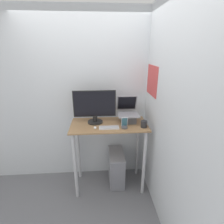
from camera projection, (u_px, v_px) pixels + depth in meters
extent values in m
plane|color=slate|center=(110.00, 197.00, 2.56)|extent=(12.00, 12.00, 0.00)
cube|color=silver|center=(108.00, 100.00, 2.70)|extent=(6.00, 0.05, 2.60)
cube|color=silver|center=(160.00, 113.00, 2.16)|extent=(0.05, 6.00, 2.60)
cube|color=#BF3F3F|center=(152.00, 81.00, 2.35)|extent=(0.01, 0.43, 0.40)
cube|color=#936D47|center=(109.00, 125.00, 2.46)|extent=(1.07, 0.54, 0.02)
cylinder|color=#B7B7BC|center=(75.00, 167.00, 2.40)|extent=(0.05, 0.05, 1.03)
cylinder|color=#B7B7BC|center=(144.00, 164.00, 2.47)|extent=(0.05, 0.05, 1.03)
cylinder|color=#B7B7BC|center=(78.00, 150.00, 2.80)|extent=(0.05, 0.05, 1.03)
cylinder|color=#B7B7BC|center=(138.00, 148.00, 2.87)|extent=(0.05, 0.05, 1.03)
cube|color=#4C4C51|center=(128.00, 119.00, 2.50)|extent=(0.21, 0.17, 0.11)
cube|color=gray|center=(128.00, 115.00, 2.48)|extent=(0.29, 0.25, 0.02)
cube|color=gray|center=(127.00, 103.00, 2.59)|extent=(0.29, 0.10, 0.23)
cube|color=black|center=(127.00, 103.00, 2.59)|extent=(0.27, 0.08, 0.21)
cylinder|color=black|center=(95.00, 122.00, 2.50)|extent=(0.21, 0.21, 0.02)
cylinder|color=black|center=(95.00, 118.00, 2.49)|extent=(0.06, 0.06, 0.08)
cube|color=black|center=(95.00, 104.00, 2.42)|extent=(0.59, 0.01, 0.37)
cube|color=black|center=(95.00, 104.00, 2.41)|extent=(0.57, 0.01, 0.35)
cube|color=silver|center=(109.00, 128.00, 2.33)|extent=(0.26, 0.11, 0.01)
cube|color=#A8A8AD|center=(109.00, 127.00, 2.32)|extent=(0.24, 0.09, 0.00)
ellipsoid|color=white|center=(95.00, 128.00, 2.31)|extent=(0.04, 0.06, 0.03)
cylinder|color=#4C4C51|center=(124.00, 127.00, 2.32)|extent=(0.08, 0.08, 0.02)
cube|color=silver|center=(124.00, 122.00, 2.31)|extent=(0.08, 0.04, 0.13)
cube|color=#336072|center=(125.00, 122.00, 2.31)|extent=(0.07, 0.03, 0.12)
cube|color=gray|center=(116.00, 167.00, 2.79)|extent=(0.22, 0.48, 0.52)
cube|color=slate|center=(118.00, 178.00, 2.56)|extent=(0.21, 0.01, 0.50)
cylinder|color=#262628|center=(144.00, 124.00, 2.34)|extent=(0.08, 0.08, 0.09)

